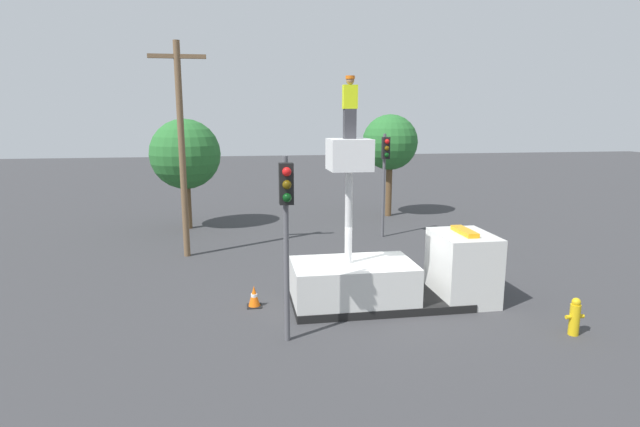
% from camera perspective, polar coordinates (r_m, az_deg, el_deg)
% --- Properties ---
extents(ground_plane, '(120.00, 120.00, 0.00)m').
position_cam_1_polar(ground_plane, '(15.74, 6.78, -10.29)').
color(ground_plane, '#38383A').
extents(bucket_truck, '(6.20, 2.22, 5.08)m').
position_cam_1_polar(bucket_truck, '(15.54, 8.48, -6.77)').
color(bucket_truck, black).
rests_on(bucket_truck, ground).
extents(worker, '(0.40, 0.26, 1.75)m').
position_cam_1_polar(worker, '(14.42, 3.43, 12.01)').
color(worker, '#38383D').
rests_on(worker, bucket_truck).
extents(traffic_light_pole, '(0.34, 0.57, 4.77)m').
position_cam_1_polar(traffic_light_pole, '(12.18, -3.86, 0.02)').
color(traffic_light_pole, '#515156').
rests_on(traffic_light_pole, ground).
extents(traffic_light_across, '(0.34, 0.57, 4.92)m').
position_cam_1_polar(traffic_light_across, '(23.57, 7.44, 5.55)').
color(traffic_light_across, '#515156').
rests_on(traffic_light_across, ground).
extents(fire_hydrant, '(0.51, 0.27, 1.03)m').
position_cam_1_polar(fire_hydrant, '(15.04, 27.10, -10.47)').
color(fire_hydrant, gold).
rests_on(fire_hydrant, ground).
extents(traffic_cone_rear, '(0.45, 0.45, 0.66)m').
position_cam_1_polar(traffic_cone_rear, '(15.51, -7.54, -9.42)').
color(traffic_cone_rear, black).
rests_on(traffic_cone_rear, ground).
extents(tree_left_bg, '(3.53, 3.53, 5.60)m').
position_cam_1_polar(tree_left_bg, '(26.21, -15.15, 6.54)').
color(tree_left_bg, brown).
rests_on(tree_left_bg, ground).
extents(tree_right_bg, '(3.14, 3.14, 5.83)m').
position_cam_1_polar(tree_right_bg, '(28.90, 8.00, 8.00)').
color(tree_right_bg, brown).
rests_on(tree_right_bg, ground).
extents(utility_pole, '(2.20, 0.26, 8.59)m').
position_cam_1_polar(utility_pole, '(20.81, -15.54, 7.65)').
color(utility_pole, brown).
rests_on(utility_pole, ground).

